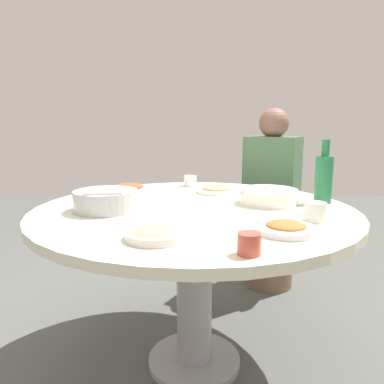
{
  "coord_description": "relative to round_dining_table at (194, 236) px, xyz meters",
  "views": [
    {
      "loc": [
        -1.52,
        -0.0,
        1.09
      ],
      "look_at": [
        0.0,
        0.01,
        0.81
      ],
      "focal_mm": 34.05,
      "sensor_mm": 36.0,
      "label": 1
    }
  ],
  "objects": [
    {
      "name": "dish_stirfry",
      "position": [
        0.37,
        0.35,
        0.15
      ],
      "size": [
        0.2,
        0.2,
        0.04
      ],
      "color": "silver",
      "rests_on": "round_dining_table"
    },
    {
      "name": "diner_left",
      "position": [
        0.86,
        -0.51,
        0.14
      ],
      "size": [
        0.46,
        0.45,
        0.76
      ],
      "color": "#2D333D",
      "rests_on": "stool_for_diner_left"
    },
    {
      "name": "soup_bowl",
      "position": [
        0.08,
        -0.33,
        0.16
      ],
      "size": [
        0.26,
        0.27,
        0.07
      ],
      "color": "white",
      "rests_on": "round_dining_table"
    },
    {
      "name": "rice_bowl",
      "position": [
        -0.06,
        0.36,
        0.18
      ],
      "size": [
        0.26,
        0.26,
        0.09
      ],
      "color": "#B2B5BA",
      "rests_on": "round_dining_table"
    },
    {
      "name": "tea_cup_side",
      "position": [
        -0.58,
        -0.15,
        0.16
      ],
      "size": [
        0.06,
        0.06,
        0.06
      ],
      "primitive_type": "cylinder",
      "color": "#C64C3E",
      "rests_on": "round_dining_table"
    },
    {
      "name": "tea_cup_far",
      "position": [
        -0.23,
        -0.44,
        0.17
      ],
      "size": [
        0.08,
        0.08,
        0.07
      ],
      "primitive_type": "cylinder",
      "color": "white",
      "rests_on": "round_dining_table"
    },
    {
      "name": "dish_noodles",
      "position": [
        -0.44,
        0.12,
        0.15
      ],
      "size": [
        0.19,
        0.19,
        0.04
      ],
      "color": "silver",
      "rests_on": "round_dining_table"
    },
    {
      "name": "green_bottle",
      "position": [
        0.1,
        -0.58,
        0.25
      ],
      "size": [
        0.08,
        0.08,
        0.28
      ],
      "color": "#25794A",
      "rests_on": "round_dining_table"
    },
    {
      "name": "ground",
      "position": [
        0.0,
        0.0,
        -0.61
      ],
      "size": [
        8.0,
        8.0,
        0.0
      ],
      "primitive_type": "plane",
      "color": "#525551"
    },
    {
      "name": "round_dining_table",
      "position": [
        0.0,
        0.0,
        0.0
      ],
      "size": [
        1.36,
        1.36,
        0.74
      ],
      "color": "#99999E",
      "rests_on": "ground"
    },
    {
      "name": "dish_tofu_braise",
      "position": [
        -0.37,
        -0.3,
        0.15
      ],
      "size": [
        0.2,
        0.2,
        0.04
      ],
      "color": "white",
      "rests_on": "round_dining_table"
    },
    {
      "name": "tea_cup_near",
      "position": [
        0.55,
        0.02,
        0.16
      ],
      "size": [
        0.07,
        0.07,
        0.06
      ],
      "primitive_type": "cylinder",
      "color": "white",
      "rests_on": "round_dining_table"
    },
    {
      "name": "dish_shrimp",
      "position": [
        0.34,
        -0.11,
        0.15
      ],
      "size": [
        0.2,
        0.2,
        0.04
      ],
      "color": "white",
      "rests_on": "round_dining_table"
    },
    {
      "name": "stool_for_diner_left",
      "position": [
        0.86,
        -0.51,
        -0.39
      ],
      "size": [
        0.33,
        0.33,
        0.44
      ],
      "primitive_type": "cylinder",
      "color": "brown",
      "rests_on": "ground"
    }
  ]
}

